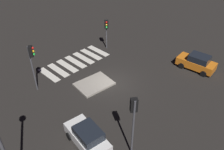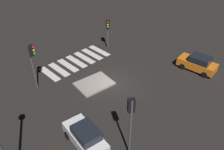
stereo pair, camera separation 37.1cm
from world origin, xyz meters
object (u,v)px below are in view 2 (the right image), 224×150
(traffic_light_south, at_px, (108,27))
(car_white, at_px, (85,136))
(car_orange, at_px, (198,63))
(traffic_light_north, at_px, (131,114))
(traffic_light_east, at_px, (32,57))
(traffic_island, at_px, (94,84))

(traffic_light_south, bearing_deg, car_white, -9.59)
(traffic_light_south, bearing_deg, car_orange, 59.60)
(car_orange, bearing_deg, traffic_light_south, 13.62)
(car_orange, xyz_separation_m, traffic_light_north, (12.64, 1.78, 2.77))
(traffic_light_east, bearing_deg, traffic_light_south, 44.19)
(car_white, height_order, traffic_light_east, traffic_light_east)
(car_orange, height_order, traffic_light_south, traffic_light_south)
(traffic_light_south, height_order, traffic_light_north, traffic_light_north)
(car_orange, xyz_separation_m, traffic_light_south, (3.40, -9.90, 1.94))
(traffic_light_north, bearing_deg, car_orange, -45.70)
(car_white, bearing_deg, traffic_island, -37.76)
(traffic_island, distance_m, traffic_light_east, 6.18)
(car_orange, bearing_deg, traffic_light_east, 51.13)
(traffic_light_east, bearing_deg, car_white, -58.44)
(traffic_island, distance_m, car_white, 7.07)
(traffic_light_south, bearing_deg, traffic_island, -13.79)
(traffic_light_south, height_order, traffic_light_east, traffic_light_east)
(traffic_light_north, bearing_deg, traffic_light_south, -2.04)
(traffic_light_north, bearing_deg, car_white, 70.36)
(traffic_light_south, distance_m, traffic_light_north, 14.91)
(car_white, xyz_separation_m, traffic_light_east, (-0.96, -8.10, 2.62))
(car_white, relative_size, traffic_light_east, 0.88)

